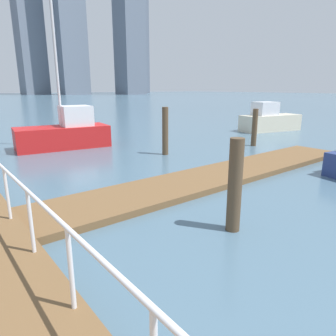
# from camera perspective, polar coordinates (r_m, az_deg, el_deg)

# --- Properties ---
(ground_plane) EXTENTS (300.00, 300.00, 0.00)m
(ground_plane) POSITION_cam_1_polar(r_m,az_deg,el_deg) (17.46, -23.90, 3.73)
(ground_plane) COLOR slate
(floating_dock) EXTENTS (13.53, 2.00, 0.18)m
(floating_dock) POSITION_cam_1_polar(r_m,az_deg,el_deg) (10.47, 9.27, -1.39)
(floating_dock) COLOR brown
(floating_dock) RESTS_ON ground_plane
(boardwalk_railing) EXTENTS (0.06, 23.20, 1.08)m
(boardwalk_railing) POSITION_cam_1_polar(r_m,az_deg,el_deg) (5.24, -24.48, -5.99)
(boardwalk_railing) COLOR white
(boardwalk_railing) RESTS_ON boardwalk
(dock_piling_0) EXTENTS (0.27, 0.27, 2.13)m
(dock_piling_0) POSITION_cam_1_polar(r_m,az_deg,el_deg) (13.79, -0.52, 6.85)
(dock_piling_0) COLOR brown
(dock_piling_0) RESTS_ON ground_plane
(dock_piling_2) EXTENTS (0.30, 0.30, 2.00)m
(dock_piling_2) POSITION_cam_1_polar(r_m,az_deg,el_deg) (6.52, 12.31, -3.23)
(dock_piling_2) COLOR brown
(dock_piling_2) RESTS_ON ground_plane
(dock_piling_3) EXTENTS (0.27, 0.27, 1.90)m
(dock_piling_3) POSITION_cam_1_polar(r_m,az_deg,el_deg) (16.56, 15.77, 7.25)
(dock_piling_3) COLOR brown
(dock_piling_3) RESTS_ON ground_plane
(moored_boat_1) EXTENTS (4.60, 2.44, 2.00)m
(moored_boat_1) POSITION_cam_1_polar(r_m,az_deg,el_deg) (22.68, 18.28, 8.41)
(moored_boat_1) COLOR beige
(moored_boat_1) RESTS_ON ground_plane
(moored_boat_3) EXTENTS (4.63, 2.43, 6.98)m
(moored_boat_3) POSITION_cam_1_polar(r_m,az_deg,el_deg) (16.35, -18.53, 6.27)
(moored_boat_3) COLOR red
(moored_boat_3) RESTS_ON ground_plane
(skyline_tower_4) EXTENTS (10.05, 8.50, 54.53)m
(skyline_tower_4) POSITION_cam_1_polar(r_m,az_deg,el_deg) (141.76, -24.52, 23.46)
(skyline_tower_4) COLOR slate
(skyline_tower_4) RESTS_ON ground_plane
(skyline_tower_6) EXTENTS (10.00, 9.68, 52.94)m
(skyline_tower_6) POSITION_cam_1_polar(r_m,az_deg,el_deg) (133.99, -7.22, 24.82)
(skyline_tower_6) COLOR slate
(skyline_tower_6) RESTS_ON ground_plane
(skyline_tower_7) EXTENTS (6.34, 11.55, 73.18)m
(skyline_tower_7) POSITION_cam_1_polar(r_m,az_deg,el_deg) (163.05, -5.84, 26.66)
(skyline_tower_7) COLOR slate
(skyline_tower_7) RESTS_ON ground_plane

